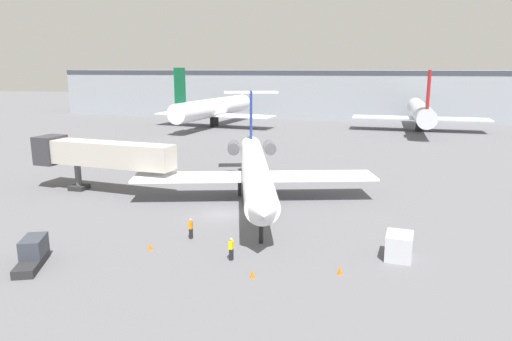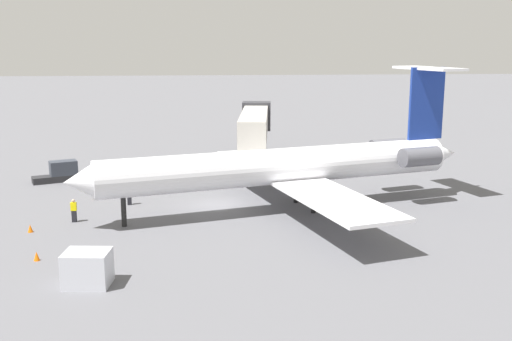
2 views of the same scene
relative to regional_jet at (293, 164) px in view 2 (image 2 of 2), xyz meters
The scene contains 10 objects.
ground_plane 7.09m from the regional_jet, 106.13° to the right, with size 400.00×400.00×0.10m, color #5B5B60.
regional_jet is the anchor object (origin of this frame).
jet_bridge 17.88m from the regional_jet, behind, with size 17.15×4.92×6.00m.
ground_crew_marshaller 13.15m from the regional_jet, 100.52° to the right, with size 0.28×0.41×1.69m.
ground_crew_loader 16.41m from the regional_jet, 82.78° to the right, with size 0.28×0.41×1.69m.
baggage_tug_lead 23.15m from the regional_jet, 119.48° to the right, with size 2.77×4.23×1.90m.
cargo_container_uld 19.14m from the regional_jet, 43.21° to the right, with size 2.11×2.56×1.86m.
traffic_cone_near 16.59m from the regional_jet, 106.18° to the right, with size 0.36×0.36×0.55m.
traffic_cone_mid 19.62m from the regional_jet, 59.51° to the right, with size 0.36×0.36×0.55m.
traffic_cone_far 19.29m from the regional_jet, 77.22° to the right, with size 0.36×0.36×0.55m.
Camera 2 is at (45.90, -0.96, 12.51)m, focal length 41.96 mm.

